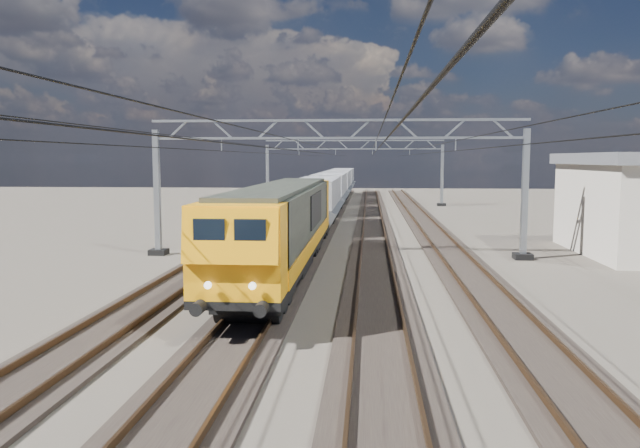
# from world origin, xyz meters

# --- Properties ---
(ground) EXTENTS (160.00, 160.00, 0.00)m
(ground) POSITION_xyz_m (0.00, 0.00, 0.00)
(ground) COLOR black
(ground) RESTS_ON ground
(track_outer_west) EXTENTS (2.60, 140.00, 0.30)m
(track_outer_west) POSITION_xyz_m (-6.00, 0.00, 0.07)
(track_outer_west) COLOR black
(track_outer_west) RESTS_ON ground
(track_loco) EXTENTS (2.60, 140.00, 0.30)m
(track_loco) POSITION_xyz_m (-2.00, 0.00, 0.07)
(track_loco) COLOR black
(track_loco) RESTS_ON ground
(track_inner_east) EXTENTS (2.60, 140.00, 0.30)m
(track_inner_east) POSITION_xyz_m (2.00, 0.00, 0.07)
(track_inner_east) COLOR black
(track_inner_east) RESTS_ON ground
(track_outer_east) EXTENTS (2.60, 140.00, 0.30)m
(track_outer_east) POSITION_xyz_m (6.00, 0.00, 0.07)
(track_outer_east) COLOR black
(track_outer_east) RESTS_ON ground
(catenary_gantry_mid) EXTENTS (19.90, 0.90, 7.11)m
(catenary_gantry_mid) POSITION_xyz_m (0.00, 4.00, 3.91)
(catenary_gantry_mid) COLOR #949AA1
(catenary_gantry_mid) RESTS_ON ground
(catenary_gantry_far) EXTENTS (19.90, 0.90, 7.11)m
(catenary_gantry_far) POSITION_xyz_m (0.00, 40.00, 3.91)
(catenary_gantry_far) COLOR #949AA1
(catenary_gantry_far) RESTS_ON ground
(overhead_wires) EXTENTS (12.03, 140.00, 0.53)m
(overhead_wires) POSITION_xyz_m (0.00, 8.00, 5.75)
(overhead_wires) COLOR black
(overhead_wires) RESTS_ON ground
(locomotive) EXTENTS (2.76, 21.10, 3.62)m
(locomotive) POSITION_xyz_m (-2.00, -1.86, 2.33)
(locomotive) COLOR black
(locomotive) RESTS_ON ground
(hopper_wagon_lead) EXTENTS (3.38, 13.00, 3.25)m
(hopper_wagon_lead) POSITION_xyz_m (-2.00, 15.83, 2.23)
(hopper_wagon_lead) COLOR black
(hopper_wagon_lead) RESTS_ON ground
(hopper_wagon_mid) EXTENTS (3.38, 13.00, 3.25)m
(hopper_wagon_mid) POSITION_xyz_m (-2.00, 30.03, 2.23)
(hopper_wagon_mid) COLOR black
(hopper_wagon_mid) RESTS_ON ground
(hopper_wagon_third) EXTENTS (3.38, 13.00, 3.25)m
(hopper_wagon_third) POSITION_xyz_m (-2.00, 44.23, 2.23)
(hopper_wagon_third) COLOR black
(hopper_wagon_third) RESTS_ON ground
(hopper_wagon_fourth) EXTENTS (3.38, 13.00, 3.25)m
(hopper_wagon_fourth) POSITION_xyz_m (-2.00, 58.43, 2.23)
(hopper_wagon_fourth) COLOR black
(hopper_wagon_fourth) RESTS_ON ground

